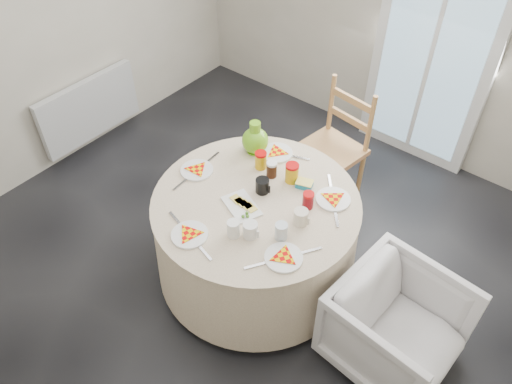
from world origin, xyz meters
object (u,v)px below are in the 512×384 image
Objects in this scene: table at (256,237)px; green_pitcher at (255,134)px; radiator at (90,109)px; wooden_chair at (331,152)px; armchair at (399,321)px.

table is 0.70m from green_pitcher.
green_pitcher reaches higher than radiator.
table reaches higher than radiator.
table is at bearing -48.33° from green_pitcher.
table is at bearing -6.32° from radiator.
green_pitcher is (-0.27, -0.61, 0.40)m from wooden_chair.
armchair is (1.07, 0.01, 0.02)m from table.
radiator is 2.13m from table.
table is 1.36× the size of wooden_chair.
wooden_chair is 1.48m from armchair.
radiator is at bearing -173.22° from green_pitcher.
radiator is 4.18× the size of green_pitcher.
radiator is at bearing 173.68° from table.
wooden_chair is at bearing 20.03° from radiator.
armchair is at bearing -12.97° from green_pitcher.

